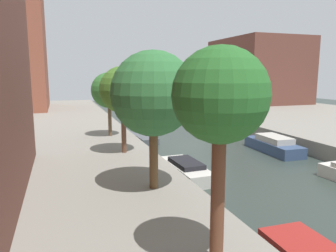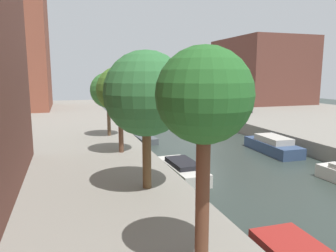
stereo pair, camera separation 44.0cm
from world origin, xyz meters
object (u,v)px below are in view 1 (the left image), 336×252
low_block_right (258,71)px  parked_car (234,105)px  street_tree_0 (220,98)px  street_tree_2 (123,90)px  moored_boat_left_3 (143,138)px  street_tree_1 (153,94)px  street_tree_3 (109,90)px  moored_boat_left_2 (186,170)px  moored_boat_right_2 (273,145)px

low_block_right → parked_car: (-9.42, -9.57, -3.90)m
low_block_right → street_tree_0: low_block_right is taller
street_tree_2 → moored_boat_left_3: street_tree_2 is taller
street_tree_1 → parked_car: 25.36m
low_block_right → street_tree_2: 34.46m
street_tree_1 → street_tree_3: street_tree_1 is taller
low_block_right → street_tree_2: (-24.60, -24.11, -1.26)m
moored_boat_left_2 → street_tree_2: bearing=143.3°
street_tree_1 → parked_car: bearing=53.0°
low_block_right → street_tree_0: size_ratio=2.73×
street_tree_0 → street_tree_2: (0.00, 10.49, -0.34)m
low_block_right → moored_boat_left_2: size_ratio=3.19×
parked_car → moored_boat_left_3: (-12.30, -7.43, -1.42)m
parked_car → moored_boat_right_2: bearing=-110.3°
street_tree_1 → moored_boat_left_3: 13.68m
street_tree_2 → low_block_right: bearing=44.4°
low_block_right → street_tree_3: 31.29m
street_tree_3 → street_tree_1: bearing=-90.0°
street_tree_3 → moored_boat_left_3: bearing=38.5°
street_tree_3 → moored_boat_left_3: size_ratio=1.10×
street_tree_1 → moored_boat_right_2: 12.65m
low_block_right → street_tree_3: (-24.60, -19.29, -1.51)m
street_tree_0 → moored_boat_left_2: bearing=72.2°
street_tree_3 → parked_car: street_tree_3 is taller
low_block_right → parked_car: low_block_right is taller
low_block_right → street_tree_1: low_block_right is taller
street_tree_2 → moored_boat_right_2: bearing=5.0°
street_tree_2 → moored_boat_left_2: (2.71, -2.03, -3.91)m
low_block_right → moored_boat_right_2: (-14.47, -23.23, -5.08)m
low_block_right → street_tree_0: (-24.60, -34.59, -0.92)m
street_tree_2 → moored_boat_left_2: street_tree_2 is taller
street_tree_0 → parked_car: (15.18, 25.02, -2.98)m
street_tree_0 → street_tree_3: (0.00, 15.31, -0.59)m
street_tree_2 → moored_boat_left_3: bearing=68.0°
street_tree_0 → moored_boat_left_3: bearing=80.7°
moored_boat_left_3 → street_tree_0: bearing=-99.3°
street_tree_1 → moored_boat_left_2: size_ratio=1.23×
street_tree_1 → moored_boat_left_3: size_ratio=1.29×
street_tree_0 → street_tree_1: street_tree_1 is taller
low_block_right → moored_boat_right_2: low_block_right is taller
moored_boat_left_3 → moored_boat_left_2: bearing=-91.0°
street_tree_0 → moored_boat_left_2: (2.71, 8.46, -4.25)m
street_tree_1 → moored_boat_right_2: street_tree_1 is taller
street_tree_2 → moored_boat_left_3: size_ratio=1.18×
street_tree_0 → parked_car: street_tree_0 is taller
street_tree_3 → parked_car: 18.18m
street_tree_1 → street_tree_3: (0.00, 10.41, -0.39)m
street_tree_0 → street_tree_3: bearing=90.0°
street_tree_3 → moored_boat_right_2: street_tree_3 is taller
street_tree_2 → street_tree_3: (0.00, 4.82, -0.25)m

